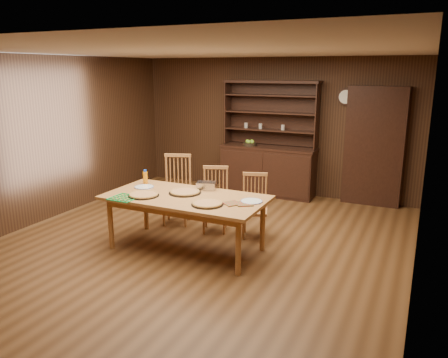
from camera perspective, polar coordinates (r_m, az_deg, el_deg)
The scene contains 20 objects.
floor at distance 6.23m, azimuth -2.99°, elevation -8.28°, with size 6.00×6.00×0.00m, color brown.
room_shell at distance 5.82m, azimuth -3.19°, elevation 6.24°, with size 6.00×6.00×6.00m.
china_hutch at distance 8.48m, azimuth 5.80°, elevation 1.96°, with size 1.84×0.52×2.17m.
doorway at distance 8.12m, azimuth 19.00°, elevation 3.98°, with size 1.00×0.18×2.10m, color black.
wall_clock at distance 8.15m, azimuth 15.64°, elevation 10.30°, with size 0.30×0.05×0.30m.
dining_table at distance 5.80m, azimuth -5.03°, elevation -2.90°, with size 2.14×1.07×0.75m.
chair_left at distance 6.91m, azimuth -6.14°, elevation -1.01°, with size 0.56×0.55×1.09m.
chair_center at distance 6.56m, azimuth -1.15°, elevation -2.35°, with size 0.51×0.50×0.97m.
chair_right at distance 6.36m, azimuth 3.99°, elevation -3.16°, with size 0.47×0.46×0.92m.
pizza_left at distance 5.86m, azimuth -10.45°, elevation -2.03°, with size 0.41×0.41×0.04m.
pizza_right at distance 5.39m, azimuth -2.20°, elevation -3.23°, with size 0.40×0.40×0.04m.
pizza_center at distance 5.91m, azimuth -5.13°, elevation -1.70°, with size 0.44×0.44×0.04m.
cooling_rack at distance 5.81m, azimuth -12.90°, elevation -2.39°, with size 0.32×0.32×0.01m, color green, non-canonical shape.
plate_left at distance 6.27m, azimuth -10.39°, elevation -1.02°, with size 0.27×0.27×0.02m.
plate_right at distance 5.52m, azimuth 3.61°, elevation -2.92°, with size 0.28×0.28×0.02m.
foil_dish at distance 6.08m, azimuth -2.31°, elevation -0.86°, with size 0.26×0.19×0.10m, color silver.
juice_bottle at distance 6.46m, azimuth -10.24°, elevation 0.22°, with size 0.07×0.07×0.21m.
pot_holder_a at distance 5.41m, azimuth 2.71°, elevation -3.26°, with size 0.20×0.20×0.01m, color red.
pot_holder_b at distance 5.42m, azimuth 1.03°, elevation -3.21°, with size 0.19×0.19×0.01m, color red.
fruit_bowl at distance 8.47m, azimuth 3.40°, elevation 4.67°, with size 0.26×0.26×0.12m.
Camera 1 is at (2.75, -5.06, 2.38)m, focal length 35.00 mm.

